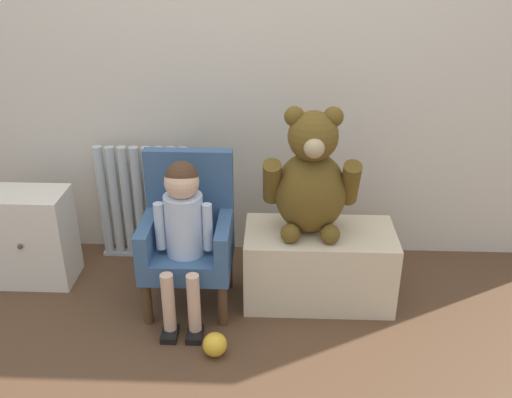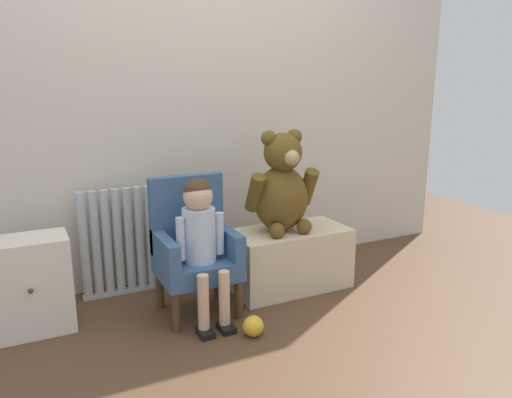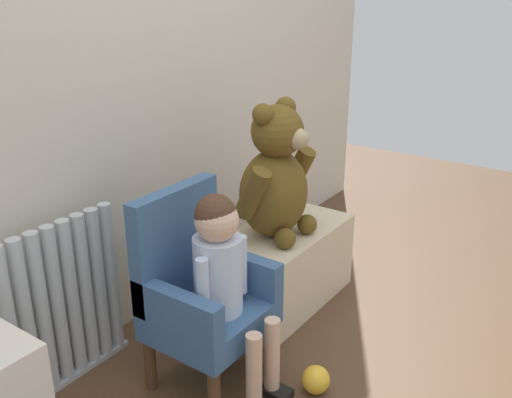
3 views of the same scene
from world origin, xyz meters
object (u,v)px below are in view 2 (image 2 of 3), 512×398
(small_dresser, at_px, (30,285))
(child_armchair, at_px, (194,247))
(toy_ball, at_px, (253,326))
(low_bench, at_px, (290,259))
(child_figure, at_px, (201,229))
(radiator, at_px, (124,242))
(large_teddy_bear, at_px, (282,187))

(small_dresser, relative_size, child_armchair, 0.66)
(toy_ball, bearing_deg, low_bench, 43.85)
(small_dresser, distance_m, low_bench, 1.42)
(child_armchair, bearing_deg, toy_ball, -68.89)
(child_armchair, bearing_deg, child_figure, -90.00)
(radiator, relative_size, large_teddy_bear, 1.06)
(radiator, distance_m, toy_ball, 0.94)
(radiator, relative_size, low_bench, 0.90)
(child_figure, distance_m, toy_ball, 0.54)
(small_dresser, height_order, child_figure, child_figure)
(radiator, xyz_separation_m, low_bench, (0.90, -0.35, -0.13))
(child_figure, bearing_deg, radiator, 120.19)
(small_dresser, xyz_separation_m, toy_ball, (0.96, -0.54, -0.19))
(toy_ball, bearing_deg, child_armchair, 111.11)
(radiator, relative_size, toy_ball, 6.08)
(low_bench, xyz_separation_m, large_teddy_bear, (-0.05, 0.01, 0.44))
(small_dresser, bearing_deg, toy_ball, -29.23)
(child_armchair, height_order, low_bench, child_armchair)
(small_dresser, height_order, toy_ball, small_dresser)
(small_dresser, relative_size, large_teddy_bear, 0.82)
(small_dresser, xyz_separation_m, child_armchair, (0.80, -0.13, 0.11))
(low_bench, bearing_deg, radiator, 158.47)
(radiator, relative_size, small_dresser, 1.30)
(child_armchair, xyz_separation_m, toy_ball, (0.15, -0.40, -0.30))
(small_dresser, bearing_deg, child_figure, -17.05)
(child_armchair, relative_size, toy_ball, 7.04)
(radiator, xyz_separation_m, child_armchair, (0.29, -0.39, 0.04))
(child_armchair, relative_size, large_teddy_bear, 1.23)
(child_figure, xyz_separation_m, toy_ball, (0.15, -0.29, -0.43))
(radiator, xyz_separation_m, large_teddy_bear, (0.84, -0.34, 0.31))
(low_bench, height_order, toy_ball, low_bench)
(large_teddy_bear, bearing_deg, child_figure, -164.28)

